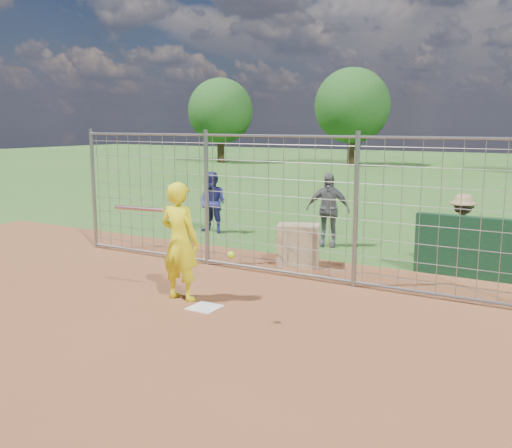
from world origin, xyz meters
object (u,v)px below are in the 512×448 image
Objects in this scene: bystander_c at (462,231)px; batter at (180,242)px; equipment_bin at (298,245)px; bystander_a at (213,203)px; bystander_b at (328,210)px.

batter is at bearing 52.53° from bystander_c.
batter is at bearing -124.31° from equipment_bin.
batter is 1.21× the size of bystander_a.
bystander_c is at bearing -2.78° from bystander_a.
bystander_a is (-2.71, 4.80, -0.16)m from batter.
equipment_bin is (-2.74, -1.42, -0.31)m from bystander_c.
equipment_bin is (3.32, -1.92, -0.37)m from bystander_a.
bystander_c is (3.35, 4.30, -0.22)m from batter.
equipment_bin is at bearing -97.21° from bystander_b.
batter reaches higher than bystander_a.
bystander_b reaches higher than equipment_bin.
bystander_b is at bearing 2.05° from bystander_a.
bystander_b is at bearing -93.85° from batter.
batter is 2.31× the size of equipment_bin.
bystander_a is at bearing -4.21° from bystander_c.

